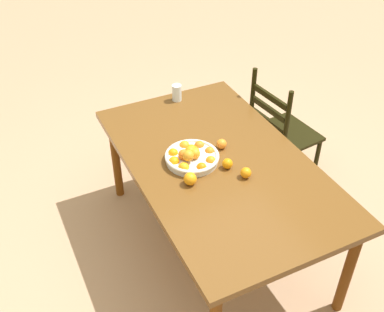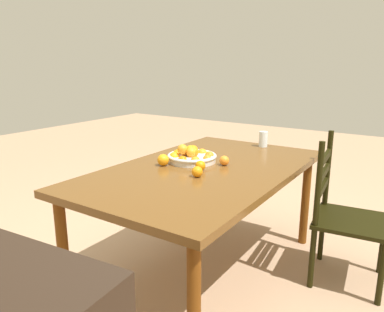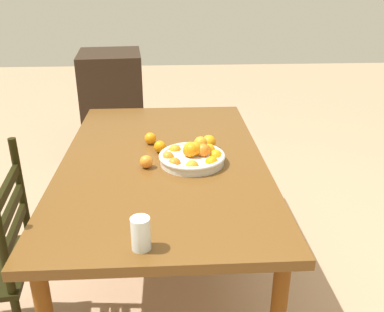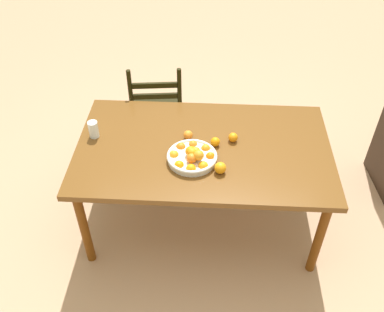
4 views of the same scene
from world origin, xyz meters
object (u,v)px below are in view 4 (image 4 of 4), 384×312
(orange_loose_3, at_px, (233,137))
(drinking_glass, at_px, (93,129))
(dining_table, at_px, (203,154))
(fruit_bowl, at_px, (192,157))
(chair_near_window, at_px, (157,112))
(orange_loose_2, at_px, (215,142))
(orange_loose_1, at_px, (188,135))
(orange_loose_0, at_px, (220,168))

(orange_loose_3, xyz_separation_m, drinking_glass, (-0.98, -0.00, 0.03))
(dining_table, distance_m, fruit_bowl, 0.20)
(chair_near_window, distance_m, orange_loose_3, 1.02)
(orange_loose_2, bearing_deg, orange_loose_3, 24.05)
(dining_table, relative_size, orange_loose_2, 27.31)
(orange_loose_1, relative_size, orange_loose_2, 1.00)
(dining_table, xyz_separation_m, orange_loose_1, (-0.11, 0.08, 0.10))
(chair_near_window, distance_m, orange_loose_1, 0.85)
(fruit_bowl, distance_m, drinking_glass, 0.74)
(orange_loose_3, bearing_deg, fruit_bowl, -140.83)
(dining_table, distance_m, drinking_glass, 0.79)
(orange_loose_1, height_order, orange_loose_3, same)
(orange_loose_1, relative_size, drinking_glass, 0.52)
(drinking_glass, bearing_deg, chair_near_window, 64.29)
(drinking_glass, bearing_deg, orange_loose_2, -3.65)
(drinking_glass, bearing_deg, orange_loose_1, 0.88)
(orange_loose_1, xyz_separation_m, orange_loose_2, (0.19, -0.07, -0.00))
(orange_loose_3, height_order, drinking_glass, drinking_glass)
(dining_table, bearing_deg, drinking_glass, 174.79)
(dining_table, relative_size, chair_near_window, 1.84)
(chair_near_window, height_order, drinking_glass, chair_near_window)
(orange_loose_0, height_order, drinking_glass, drinking_glass)
(orange_loose_3, bearing_deg, chair_near_window, 131.26)
(dining_table, height_order, orange_loose_2, orange_loose_2)
(fruit_bowl, distance_m, orange_loose_2, 0.23)
(orange_loose_1, bearing_deg, dining_table, -35.92)
(orange_loose_3, bearing_deg, drinking_glass, -179.98)
(chair_near_window, bearing_deg, orange_loose_3, 125.05)
(orange_loose_2, distance_m, drinking_glass, 0.86)
(dining_table, bearing_deg, chair_near_window, 118.49)
(orange_loose_1, xyz_separation_m, drinking_glass, (-0.67, -0.01, 0.03))
(orange_loose_3, distance_m, drinking_glass, 0.98)
(fruit_bowl, height_order, orange_loose_0, fruit_bowl)
(chair_near_window, height_order, fruit_bowl, chair_near_window)
(orange_loose_2, relative_size, drinking_glass, 0.52)
(fruit_bowl, bearing_deg, dining_table, 65.02)
(fruit_bowl, relative_size, orange_loose_0, 4.39)
(dining_table, relative_size, fruit_bowl, 5.24)
(orange_loose_2, bearing_deg, dining_table, -168.54)
(drinking_glass, bearing_deg, dining_table, -5.21)
(orange_loose_2, height_order, drinking_glass, drinking_glass)
(dining_table, distance_m, orange_loose_2, 0.13)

